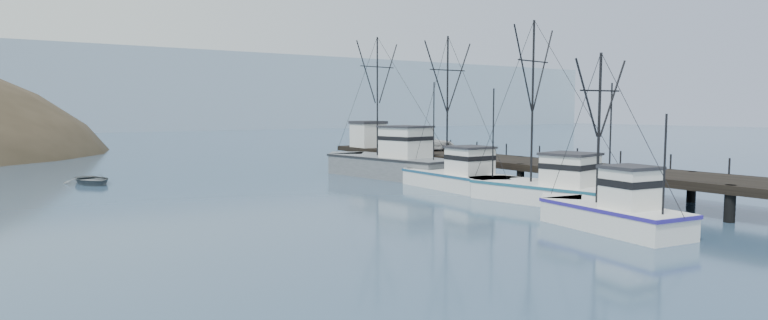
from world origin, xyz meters
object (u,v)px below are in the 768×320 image
trawler_near (546,190)px  pickup_truck (427,143)px  pier_shed (368,134)px  trawler_mid (609,213)px  motorboat (92,184)px  trawler_far (456,178)px  work_vessel (389,163)px  pier (498,161)px

trawler_near → pickup_truck: size_ratio=2.24×
trawler_near → pickup_truck: trawler_near is taller
trawler_near → pier_shed: 28.24m
trawler_mid → trawler_near: bearing=61.4°
pickup_truck → trawler_mid: bearing=169.4°
pickup_truck → motorboat: pickup_truck is taller
pier_shed → motorboat: size_ratio=0.66×
trawler_far → trawler_mid: bearing=-103.4°
motorboat → work_vessel: bearing=-29.7°
trawler_far → pickup_truck: trawler_far is taller
work_vessel → trawler_far: bearing=-91.0°
pier_shed → pickup_truck: 8.25m
pier → work_vessel: work_vessel is taller
pier → pier_shed: (-1.50, 18.00, 1.73)m
trawler_mid → work_vessel: 26.03m
trawler_mid → pier: bearing=61.4°
pickup_truck → motorboat: (-28.70, 6.97, -2.75)m
pier → trawler_mid: 20.09m
trawler_near → trawler_far: (-0.33, 8.55, 0.00)m
pier → work_vessel: 9.80m
trawler_mid → pier_shed: 36.63m
trawler_near → trawler_mid: bearing=-118.6°
trawler_mid → trawler_far: 16.78m
trawler_far → work_vessel: 9.39m
trawler_mid → work_vessel: work_vessel is taller
pier_shed → pickup_truck: pier_shed is taller
work_vessel → motorboat: 24.62m
trawler_near → work_vessel: work_vessel is taller
trawler_mid → trawler_far: (3.90, 16.33, 0.00)m
pier → trawler_near: trawler_near is taller
trawler_near → trawler_far: 8.56m
pier → pickup_truck: pickup_truck is taller
trawler_mid → pickup_truck: bearing=70.4°
pickup_truck → pier: bearing=-172.3°
trawler_near → pier_shed: bearing=82.1°
trawler_near → work_vessel: 17.94m
trawler_near → trawler_mid: 8.85m
work_vessel → pier_shed: bearing=67.9°
motorboat → pier_shed: bearing=-6.3°
trawler_far → work_vessel: size_ratio=0.78×
pier → pier_shed: size_ratio=13.75×
trawler_near → pickup_truck: 20.68m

